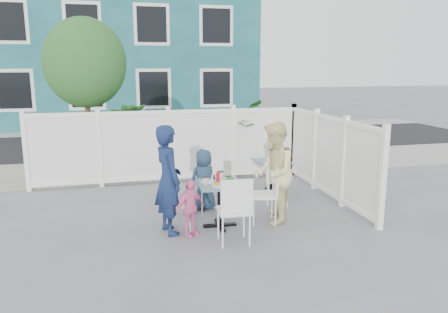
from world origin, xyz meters
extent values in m
plane|color=slate|center=(0.00, 0.00, 0.00)|extent=(80.00, 80.00, 0.00)
cube|color=gray|center=(0.00, 3.80, 0.01)|extent=(24.00, 2.60, 0.01)
cube|color=black|center=(0.00, 7.50, 0.00)|extent=(24.00, 5.00, 0.01)
cube|color=gray|center=(0.00, 10.60, 0.01)|extent=(24.00, 1.60, 0.01)
cube|color=#165257|center=(-0.50, 14.00, 3.00)|extent=(11.00, 6.00, 6.00)
cube|color=black|center=(-3.00, 11.02, 1.60)|extent=(1.20, 0.04, 1.40)
cube|color=black|center=(1.00, 11.02, 1.60)|extent=(1.20, 0.04, 1.40)
cube|color=black|center=(-3.00, 11.02, 4.10)|extent=(1.20, 0.04, 1.40)
cube|color=black|center=(1.00, 11.02, 4.10)|extent=(1.20, 0.04, 1.40)
cube|color=white|center=(0.10, 2.40, 0.82)|extent=(5.80, 0.04, 1.40)
cube|color=white|center=(0.10, 2.40, 1.56)|extent=(5.86, 0.08, 0.08)
cube|color=white|center=(0.10, 2.40, 0.06)|extent=(5.86, 0.08, 0.12)
cube|color=white|center=(3.00, 0.60, 0.82)|extent=(0.04, 3.60, 1.40)
cube|color=white|center=(3.00, 0.60, 1.56)|extent=(0.08, 3.66, 0.08)
cube|color=white|center=(3.00, 0.60, 0.06)|extent=(0.08, 3.66, 0.12)
cylinder|color=#382316|center=(-1.60, 3.30, 1.20)|extent=(0.12, 0.12, 2.40)
ellipsoid|color=#215023|center=(-1.60, 3.30, 2.60)|extent=(1.80, 1.62, 1.98)
cube|color=gold|center=(-2.53, 4.00, 0.60)|extent=(0.69, 0.52, 1.19)
imported|color=#215023|center=(-0.68, 3.10, 0.86)|extent=(1.10, 1.10, 1.72)
imported|color=#215023|center=(1.70, 3.00, 0.86)|extent=(1.88, 1.98, 1.73)
cube|color=#3F6872|center=(0.57, -0.48, 0.71)|extent=(0.71, 0.71, 0.04)
cylinder|color=black|center=(0.57, -0.48, 0.35)|extent=(0.08, 0.08, 0.67)
cube|color=black|center=(0.57, -0.48, 0.02)|extent=(0.54, 0.09, 0.04)
cube|color=black|center=(0.57, -0.48, 0.02)|extent=(0.09, 0.54, 0.04)
cube|color=#3F6872|center=(2.04, 1.16, 0.65)|extent=(0.69, 0.69, 0.04)
cylinder|color=black|center=(2.04, 1.16, 0.32)|extent=(0.07, 0.07, 0.61)
cube|color=black|center=(2.04, 1.16, 0.02)|extent=(0.50, 0.12, 0.04)
cube|color=black|center=(2.04, 1.16, 0.02)|extent=(0.12, 0.50, 0.04)
cube|color=white|center=(-0.07, -0.46, 0.42)|extent=(0.42, 0.44, 0.04)
cube|color=white|center=(-0.25, -0.44, 0.66)|extent=(0.08, 0.40, 0.42)
cylinder|color=white|center=(0.11, -0.31, 0.21)|extent=(0.02, 0.02, 0.42)
cylinder|color=white|center=(0.07, -0.65, 0.21)|extent=(0.02, 0.02, 0.42)
cylinder|color=white|center=(-0.21, -0.28, 0.21)|extent=(0.02, 0.02, 0.42)
cylinder|color=white|center=(-0.25, -0.61, 0.21)|extent=(0.02, 0.02, 0.42)
cube|color=white|center=(1.31, -0.45, 0.47)|extent=(0.49, 0.51, 0.04)
cube|color=white|center=(1.51, -0.49, 0.73)|extent=(0.11, 0.43, 0.47)
cylinder|color=white|center=(1.10, -0.60, 0.23)|extent=(0.02, 0.02, 0.47)
cylinder|color=white|center=(1.18, -0.24, 0.23)|extent=(0.02, 0.02, 0.47)
cylinder|color=white|center=(1.45, -0.67, 0.23)|extent=(0.02, 0.02, 0.47)
cylinder|color=white|center=(1.52, -0.30, 0.23)|extent=(0.02, 0.02, 0.47)
cube|color=white|center=(0.60, 0.23, 0.49)|extent=(0.50, 0.48, 0.04)
cube|color=white|center=(0.62, 0.43, 0.77)|extent=(0.46, 0.08, 0.49)
cylinder|color=white|center=(0.78, 0.02, 0.25)|extent=(0.03, 0.03, 0.49)
cylinder|color=white|center=(0.39, 0.06, 0.25)|extent=(0.03, 0.03, 0.49)
cylinder|color=white|center=(0.81, 0.39, 0.25)|extent=(0.03, 0.03, 0.49)
cylinder|color=white|center=(0.42, 0.43, 0.25)|extent=(0.03, 0.03, 0.49)
cube|color=white|center=(0.62, -1.16, 0.49)|extent=(0.48, 0.46, 0.04)
cube|color=white|center=(0.61, -1.37, 0.76)|extent=(0.46, 0.06, 0.49)
cylinder|color=white|center=(0.44, -0.97, 0.25)|extent=(0.03, 0.03, 0.49)
cylinder|color=white|center=(0.83, -0.99, 0.25)|extent=(0.03, 0.03, 0.49)
cylinder|color=white|center=(0.42, -1.34, 0.25)|extent=(0.03, 0.03, 0.49)
cylinder|color=white|center=(0.81, -1.36, 0.25)|extent=(0.03, 0.03, 0.49)
cube|color=white|center=(1.90, 0.42, 0.45)|extent=(0.54, 0.53, 0.04)
cube|color=white|center=(1.83, 0.24, 0.70)|extent=(0.40, 0.19, 0.45)
cylinder|color=white|center=(1.80, 0.64, 0.23)|extent=(0.02, 0.02, 0.45)
cylinder|color=white|center=(2.13, 0.51, 0.23)|extent=(0.02, 0.02, 0.45)
cylinder|color=white|center=(1.67, 0.33, 0.23)|extent=(0.02, 0.02, 0.45)
cylinder|color=white|center=(2.00, 0.19, 0.23)|extent=(0.02, 0.02, 0.45)
imported|color=#132147|center=(-0.24, -0.54, 0.84)|extent=(0.55, 0.70, 1.69)
imported|color=#EAD44F|center=(1.48, -0.47, 0.83)|extent=(0.86, 0.97, 1.67)
imported|color=#1F344E|center=(0.50, 0.43, 0.55)|extent=(0.59, 0.44, 1.10)
imported|color=pink|center=(0.05, -0.75, 0.44)|extent=(0.55, 0.43, 0.88)
cylinder|color=white|center=(0.54, -0.63, 0.73)|extent=(0.25, 0.25, 0.02)
cylinder|color=white|center=(0.40, -0.38, 0.73)|extent=(0.23, 0.23, 0.02)
imported|color=white|center=(0.75, -0.44, 0.75)|extent=(0.22, 0.22, 0.05)
cylinder|color=beige|center=(0.34, -0.51, 0.78)|extent=(0.07, 0.07, 0.11)
cylinder|color=beige|center=(0.65, -0.27, 0.79)|extent=(0.08, 0.08, 0.13)
cylinder|color=red|center=(0.55, -0.45, 0.81)|extent=(0.05, 0.05, 0.16)
cylinder|color=white|center=(0.51, -0.22, 0.76)|extent=(0.03, 0.03, 0.07)
cylinder|color=black|center=(0.54, -0.23, 0.76)|extent=(0.03, 0.03, 0.07)
camera|label=1|loc=(-0.93, -6.97, 2.56)|focal=35.00mm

